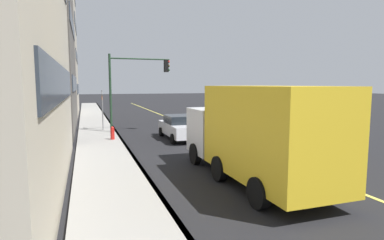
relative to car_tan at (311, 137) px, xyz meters
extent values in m
plane|color=black|center=(6.54, 2.60, -0.78)|extent=(200.00, 200.00, 0.00)
cube|color=gray|center=(6.54, 10.02, -0.70)|extent=(80.00, 2.62, 0.15)
cube|color=slate|center=(6.54, 8.79, -0.70)|extent=(80.00, 0.16, 0.15)
cube|color=#D8CC4C|center=(6.54, 2.60, -0.77)|extent=(80.00, 0.16, 0.01)
cube|color=#262D38|center=(-1.87, 11.50, 2.71)|extent=(11.55, 0.06, 1.10)
cube|color=#262D38|center=(13.19, 11.50, 2.75)|extent=(10.35, 0.06, 1.10)
cube|color=#262D38|center=(13.19, 11.50, 7.15)|extent=(10.35, 0.06, 1.10)
cube|color=#B2A893|center=(26.85, 17.44, 11.39)|extent=(11.70, 11.81, 24.34)
cube|color=#262D38|center=(26.85, 11.50, 2.17)|extent=(9.82, 0.06, 1.10)
cube|color=#262D38|center=(26.85, 11.50, 5.86)|extent=(9.82, 0.06, 1.10)
cube|color=#262D38|center=(26.85, 11.50, 9.55)|extent=(9.82, 0.06, 1.10)
cube|color=tan|center=(-0.02, 0.00, -0.12)|extent=(4.48, 1.92, 0.72)
cube|color=black|center=(0.07, 0.00, 0.48)|extent=(2.13, 1.76, 0.49)
cylinder|color=black|center=(-1.50, -0.94, -0.48)|extent=(0.60, 0.22, 0.60)
cylinder|color=black|center=(-1.50, 0.94, -0.48)|extent=(0.60, 0.22, 0.60)
cylinder|color=black|center=(1.46, -0.94, -0.48)|extent=(0.60, 0.22, 0.60)
cylinder|color=black|center=(1.46, 0.94, -0.48)|extent=(0.60, 0.22, 0.60)
cube|color=silver|center=(5.94, 5.09, -0.12)|extent=(4.50, 1.91, 0.71)
cube|color=black|center=(6.02, 5.09, 0.48)|extent=(2.04, 1.76, 0.50)
cylinder|color=black|center=(7.43, 6.03, -0.48)|extent=(0.60, 0.22, 0.60)
cylinder|color=black|center=(7.43, 4.16, -0.48)|extent=(0.60, 0.22, 0.60)
cylinder|color=black|center=(4.45, 6.03, -0.48)|extent=(0.60, 0.22, 0.60)
cylinder|color=black|center=(4.45, 4.16, -0.48)|extent=(0.60, 0.22, 0.60)
cube|color=silver|center=(-0.32, 5.19, 0.65)|extent=(2.16, 2.42, 1.95)
cube|color=gold|center=(-4.26, 5.19, 1.15)|extent=(5.41, 2.42, 2.95)
cylinder|color=black|center=(-0.32, 6.35, -0.33)|extent=(0.90, 0.28, 0.90)
cylinder|color=black|center=(-0.32, 4.03, -0.33)|extent=(0.90, 0.28, 0.90)
cylinder|color=black|center=(-5.61, 6.35, -0.33)|extent=(0.90, 0.28, 0.90)
cylinder|color=black|center=(-5.61, 4.03, -0.33)|extent=(0.90, 0.28, 0.90)
cylinder|color=black|center=(-2.91, 6.35, -0.33)|extent=(0.90, 0.28, 0.90)
cylinder|color=black|center=(-2.91, 4.03, -0.33)|extent=(0.90, 0.28, 0.90)
cylinder|color=#262D4C|center=(5.58, 3.19, -0.35)|extent=(0.17, 0.17, 0.85)
cylinder|color=#262D4C|center=(5.79, 3.13, -0.35)|extent=(0.17, 0.17, 0.85)
cube|color=#334C8C|center=(5.68, 3.16, 0.39)|extent=(0.45, 0.32, 0.64)
sphere|color=tan|center=(5.68, 3.16, 0.82)|extent=(0.23, 0.23, 0.23)
cube|color=#26593F|center=(5.64, 2.99, 0.42)|extent=(0.29, 0.22, 0.34)
cylinder|color=#1E3823|center=(9.58, 9.11, 2.00)|extent=(0.16, 0.16, 5.55)
cylinder|color=#1E3823|center=(9.58, 6.99, 4.47)|extent=(0.10, 4.25, 0.10)
cube|color=black|center=(9.58, 5.11, 4.02)|extent=(0.28, 0.30, 0.90)
sphere|color=red|center=(9.58, 4.93, 4.32)|extent=(0.18, 0.18, 0.18)
sphere|color=#392905|center=(9.58, 4.93, 4.02)|extent=(0.18, 0.18, 0.18)
sphere|color=black|center=(9.58, 4.93, 3.72)|extent=(0.18, 0.18, 0.18)
cylinder|color=slate|center=(10.81, 9.61, 0.74)|extent=(0.08, 0.08, 3.04)
cube|color=white|center=(10.81, 9.63, 2.07)|extent=(0.60, 0.02, 0.20)
cube|color=#DB5919|center=(10.81, 9.63, 1.72)|extent=(0.44, 0.02, 0.28)
cylinder|color=red|center=(6.30, 9.31, -0.38)|extent=(0.24, 0.24, 0.80)
sphere|color=red|center=(6.30, 9.31, 0.06)|extent=(0.20, 0.20, 0.20)
camera|label=1|loc=(-13.00, 10.83, 2.67)|focal=29.46mm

